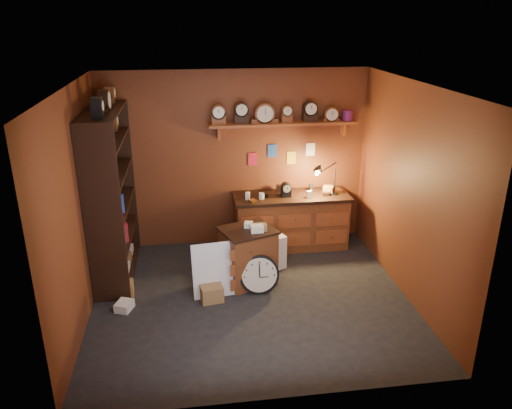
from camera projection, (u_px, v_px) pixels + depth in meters
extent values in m
plane|color=black|center=(251.00, 299.00, 6.43)|extent=(4.00, 4.00, 0.00)
cube|color=brown|center=(235.00, 160.00, 7.61)|extent=(4.00, 0.02, 2.70)
cube|color=brown|center=(278.00, 274.00, 4.28)|extent=(4.00, 0.02, 2.70)
cube|color=brown|center=(77.00, 210.00, 5.68)|extent=(0.02, 3.60, 2.70)
cube|color=brown|center=(410.00, 193.00, 6.20)|extent=(0.02, 3.60, 2.70)
cube|color=beige|center=(250.00, 86.00, 5.46)|extent=(4.00, 3.60, 0.02)
cube|color=brown|center=(283.00, 123.00, 7.35)|extent=(2.20, 0.30, 0.04)
cube|color=brown|center=(219.00, 132.00, 7.34)|extent=(0.04, 0.16, 0.20)
cube|color=brown|center=(343.00, 128.00, 7.59)|extent=(0.04, 0.16, 0.20)
cylinder|color=#B21419|center=(348.00, 115.00, 7.45)|extent=(0.16, 0.16, 0.15)
cube|color=#B4162E|center=(245.00, 160.00, 7.61)|extent=(0.14, 0.01, 0.20)
cube|color=#1C409B|center=(265.00, 151.00, 7.61)|extent=(0.14, 0.01, 0.20)
cube|color=gold|center=(284.00, 158.00, 7.69)|extent=(0.14, 0.01, 0.20)
cube|color=silver|center=(303.00, 150.00, 7.69)|extent=(0.14, 0.01, 0.20)
cube|color=black|center=(95.00, 197.00, 6.66)|extent=(0.03, 1.60, 2.30)
cube|color=black|center=(104.00, 218.00, 5.97)|extent=(0.45, 0.03, 2.30)
cube|color=black|center=(119.00, 178.00, 7.41)|extent=(0.45, 0.03, 2.30)
cube|color=black|center=(120.00, 268.00, 7.09)|extent=(0.43, 1.54, 0.03)
cube|color=black|center=(116.00, 236.00, 6.91)|extent=(0.43, 1.54, 0.03)
cube|color=black|center=(113.00, 206.00, 6.74)|extent=(0.43, 1.54, 0.03)
cube|color=black|center=(110.00, 174.00, 6.58)|extent=(0.43, 1.54, 0.03)
cube|color=black|center=(106.00, 141.00, 6.42)|extent=(0.43, 1.54, 0.03)
cube|color=black|center=(103.00, 112.00, 6.28)|extent=(0.43, 1.54, 0.03)
cube|color=brown|center=(291.00, 222.00, 7.76)|extent=(1.71, 0.60, 0.80)
cube|color=black|center=(291.00, 197.00, 7.61)|extent=(1.77, 0.66, 0.05)
cube|color=brown|center=(295.00, 230.00, 7.48)|extent=(1.63, 0.02, 0.52)
cylinder|color=black|center=(334.00, 193.00, 7.63)|extent=(0.12, 0.12, 0.02)
cylinder|color=black|center=(335.00, 182.00, 7.56)|extent=(0.02, 0.02, 0.38)
cylinder|color=black|center=(328.00, 167.00, 7.43)|extent=(0.27, 0.09, 0.14)
cone|color=black|center=(320.00, 171.00, 7.40)|extent=(0.18, 0.14, 0.18)
cube|color=brown|center=(248.00, 257.00, 6.72)|extent=(0.79, 0.72, 0.75)
cube|color=black|center=(248.00, 230.00, 6.58)|extent=(0.84, 0.77, 0.03)
cube|color=brown|center=(251.00, 266.00, 6.47)|extent=(0.55, 0.22, 0.63)
cylinder|color=black|center=(259.00, 274.00, 6.50)|extent=(0.52, 0.17, 0.52)
cylinder|color=beige|center=(259.00, 275.00, 6.47)|extent=(0.46, 0.10, 0.45)
cube|color=black|center=(260.00, 271.00, 6.43)|extent=(0.01, 0.04, 0.17)
cube|color=black|center=(264.00, 277.00, 6.48)|extent=(0.12, 0.01, 0.01)
cube|color=silver|center=(215.00, 294.00, 6.53)|extent=(0.57, 0.22, 0.73)
cube|color=silver|center=(264.00, 250.00, 7.18)|extent=(0.63, 0.63, 0.50)
cube|color=black|center=(267.00, 258.00, 6.95)|extent=(0.38, 0.18, 0.40)
cube|color=olive|center=(122.00, 289.00, 6.48)|extent=(0.30, 0.26, 0.18)
cube|color=white|center=(124.00, 306.00, 6.17)|extent=(0.25, 0.27, 0.11)
cube|color=olive|center=(212.00, 293.00, 6.36)|extent=(0.31, 0.27, 0.21)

